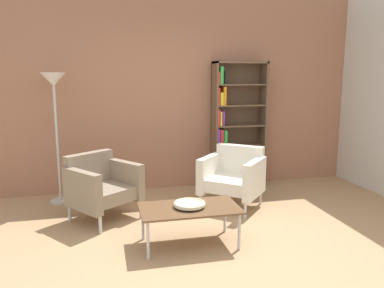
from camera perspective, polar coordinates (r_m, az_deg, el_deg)
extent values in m
plane|color=tan|center=(3.87, 4.38, -16.17)|extent=(8.32, 8.32, 0.00)
cube|color=#A87056|center=(5.86, -2.69, 7.63)|extent=(6.40, 0.12, 2.90)
cube|color=brown|center=(5.81, 3.32, 2.65)|extent=(0.03, 0.30, 1.90)
cube|color=brown|center=(6.08, 10.32, 2.83)|extent=(0.03, 0.30, 1.90)
cube|color=brown|center=(5.89, 7.10, 11.81)|extent=(0.80, 0.30, 0.03)
cube|color=brown|center=(6.13, 6.71, -5.96)|extent=(0.80, 0.30, 0.03)
cube|color=brown|center=(6.07, 6.44, 2.92)|extent=(0.80, 0.02, 1.90)
cube|color=brown|center=(6.04, 6.77, -3.03)|extent=(0.76, 0.28, 0.02)
cube|color=brown|center=(5.98, 6.84, -0.17)|extent=(0.76, 0.28, 0.02)
cube|color=brown|center=(5.93, 6.90, 2.75)|extent=(0.76, 0.28, 0.02)
cube|color=brown|center=(5.90, 6.96, 5.70)|extent=(0.76, 0.28, 0.02)
cube|color=brown|center=(5.89, 7.03, 8.68)|extent=(0.76, 0.28, 0.02)
cube|color=white|center=(5.97, 3.53, -5.09)|extent=(0.02, 0.25, 0.20)
cube|color=green|center=(5.98, 3.88, -4.98)|extent=(0.03, 0.25, 0.22)
cube|color=white|center=(5.99, 4.28, -5.03)|extent=(0.04, 0.25, 0.20)
cube|color=red|center=(5.97, 4.81, -4.97)|extent=(0.03, 0.19, 0.22)
cube|color=olive|center=(5.88, 3.66, -1.89)|extent=(0.03, 0.22, 0.27)
cube|color=olive|center=(5.90, 4.10, -2.01)|extent=(0.04, 0.23, 0.24)
cube|color=white|center=(5.90, 4.55, -1.90)|extent=(0.03, 0.22, 0.26)
cube|color=purple|center=(5.83, 3.66, 1.03)|extent=(0.04, 0.25, 0.26)
cube|color=red|center=(5.81, 4.24, 0.93)|extent=(0.04, 0.17, 0.25)
cube|color=green|center=(5.86, 4.66, 0.97)|extent=(0.04, 0.24, 0.24)
cube|color=red|center=(5.78, 3.72, 3.94)|extent=(0.03, 0.22, 0.24)
cube|color=yellow|center=(5.78, 4.10, 3.77)|extent=(0.03, 0.19, 0.21)
cube|color=purple|center=(5.81, 4.38, 3.84)|extent=(0.02, 0.24, 0.22)
cube|color=red|center=(5.75, 3.73, 7.01)|extent=(0.03, 0.22, 0.25)
cube|color=yellow|center=(5.75, 4.20, 6.67)|extent=(0.04, 0.19, 0.18)
cube|color=orange|center=(5.79, 4.56, 7.09)|extent=(0.03, 0.24, 0.26)
cube|color=red|center=(5.73, 3.77, 9.66)|extent=(0.02, 0.20, 0.17)
cube|color=green|center=(5.76, 4.10, 10.05)|extent=(0.04, 0.24, 0.25)
cube|color=black|center=(5.78, 4.53, 9.76)|extent=(0.02, 0.24, 0.19)
cube|color=brown|center=(3.95, -0.37, -9.41)|extent=(1.00, 0.56, 0.02)
cylinder|color=silver|center=(3.74, -6.50, -13.92)|extent=(0.03, 0.03, 0.38)
cylinder|color=silver|center=(3.94, 6.96, -12.68)|extent=(0.03, 0.03, 0.38)
cylinder|color=silver|center=(4.17, -7.25, -11.36)|extent=(0.03, 0.03, 0.38)
cylinder|color=silver|center=(4.34, 4.86, -10.41)|extent=(0.03, 0.03, 0.38)
cylinder|color=beige|center=(3.94, -0.37, -9.14)|extent=(0.13, 0.13, 0.02)
cylinder|color=beige|center=(3.94, -0.37, -8.86)|extent=(0.32, 0.32, 0.02)
torus|color=beige|center=(3.93, -0.37, -8.70)|extent=(0.32, 0.32, 0.02)
cube|color=gray|center=(4.75, -12.83, -7.12)|extent=(0.86, 0.85, 0.16)
cube|color=gray|center=(4.89, -14.89, -3.43)|extent=(0.58, 0.48, 0.38)
cube|color=gray|center=(4.53, -15.85, -6.66)|extent=(0.45, 0.55, 0.46)
cube|color=gray|center=(4.89, -9.85, -5.16)|extent=(0.45, 0.55, 0.46)
cylinder|color=silver|center=(4.42, -13.36, -11.26)|extent=(0.04, 0.04, 0.24)
cylinder|color=silver|center=(4.77, -7.53, -9.41)|extent=(0.04, 0.04, 0.24)
cylinder|color=silver|center=(4.87, -17.54, -9.42)|extent=(0.04, 0.04, 0.24)
cylinder|color=silver|center=(5.19, -11.94, -7.90)|extent=(0.04, 0.04, 0.24)
cube|color=white|center=(5.07, 5.90, -5.80)|extent=(0.86, 0.86, 0.16)
cube|color=white|center=(5.25, 7.07, -2.23)|extent=(0.56, 0.51, 0.38)
cube|color=white|center=(5.15, 2.63, -4.26)|extent=(0.48, 0.53, 0.46)
cube|color=white|center=(4.92, 9.19, -5.06)|extent=(0.48, 0.53, 0.46)
cylinder|color=silver|center=(4.98, 1.26, -8.47)|extent=(0.04, 0.04, 0.24)
cylinder|color=silver|center=(4.76, 7.82, -9.48)|extent=(0.04, 0.04, 0.24)
cylinder|color=silver|center=(5.48, 4.01, -6.73)|extent=(0.04, 0.04, 0.24)
cylinder|color=silver|center=(5.28, 10.02, -7.54)|extent=(0.04, 0.04, 0.24)
cylinder|color=silver|center=(5.64, -18.71, -7.91)|extent=(0.28, 0.28, 0.02)
cylinder|color=silver|center=(5.45, -19.22, 0.51)|extent=(0.03, 0.03, 1.65)
cone|color=white|center=(5.38, -19.73, 8.94)|extent=(0.32, 0.32, 0.18)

